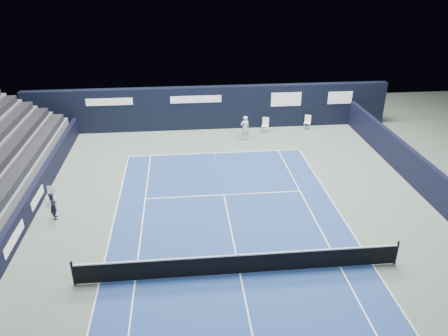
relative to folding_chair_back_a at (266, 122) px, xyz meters
The scene contains 12 objects.
ground 13.96m from the folding_chair_back_a, 106.25° to the right, with size 48.00×48.00×0.00m, color #526256.
court_surface 15.89m from the folding_chair_back_a, 104.23° to the right, with size 10.97×23.77×0.01m, color navy.
enclosure_wall_right 11.48m from the folding_chair_back_a, 54.90° to the right, with size 0.30×22.00×1.80m, color black.
folding_chair_back_a is the anchor object (origin of this frame).
folding_chair_back_b 3.17m from the folding_chair_back_a, ahead, with size 0.58×0.57×1.01m.
line_judge_chair 15.55m from the folding_chair_back_a, 144.80° to the right, with size 0.49×0.48×0.94m.
line_judge 16.06m from the folding_chair_back_a, 139.42° to the right, with size 0.51×0.33×1.39m, color black.
court_markings 15.89m from the folding_chair_back_a, 104.23° to the right, with size 11.03×23.83×0.00m.
tennis_net 15.88m from the folding_chair_back_a, 104.23° to the right, with size 12.90×0.10×1.10m.
back_sponsor_wall 4.14m from the folding_chair_back_a, 164.07° to the left, with size 26.00×0.63×3.10m.
side_barrier_left 16.38m from the folding_chair_back_a, 144.92° to the right, with size 0.33×22.00×1.20m.
tennis_player 2.18m from the folding_chair_back_a, 141.42° to the right, with size 0.70×0.89×1.69m.
Camera 1 is at (-2.01, -13.63, 11.36)m, focal length 35.00 mm.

